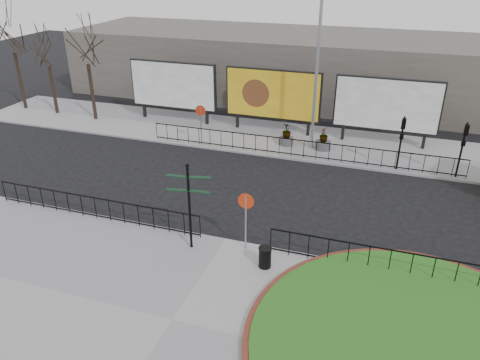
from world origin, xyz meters
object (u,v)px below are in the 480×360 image
at_px(billboard_mid, 273,95).
at_px(planter_b, 286,137).
at_px(fingerpost_sign, 189,198).
at_px(lamp_post, 317,70).
at_px(planter_c, 323,141).
at_px(litter_bin, 265,257).

bearing_deg(billboard_mid, planter_b, -53.72).
relative_size(billboard_mid, fingerpost_sign, 1.68).
bearing_deg(lamp_post, billboard_mid, 146.75).
distance_m(fingerpost_sign, planter_c, 12.54).
height_order(litter_bin, planter_c, planter_c).
distance_m(lamp_post, litter_bin, 13.05).
bearing_deg(planter_b, billboard_mid, 126.28).
relative_size(fingerpost_sign, litter_bin, 4.40).
xyz_separation_m(billboard_mid, planter_c, (3.70, -1.99, -1.99)).
bearing_deg(litter_bin, lamp_post, 92.55).
xyz_separation_m(lamp_post, litter_bin, (0.55, -12.32, -4.28)).
bearing_deg(lamp_post, fingerpost_sign, -102.25).
relative_size(billboard_mid, lamp_post, 0.67).
relative_size(billboard_mid, planter_b, 4.52).
height_order(fingerpost_sign, litter_bin, fingerpost_sign).
distance_m(billboard_mid, litter_bin, 14.87).
xyz_separation_m(fingerpost_sign, planter_c, (3.30, 11.98, -1.74)).
height_order(billboard_mid, lamp_post, lamp_post).
bearing_deg(billboard_mid, fingerpost_sign, -88.35).
height_order(fingerpost_sign, planter_c, fingerpost_sign).
relative_size(billboard_mid, litter_bin, 7.39).
distance_m(lamp_post, planter_b, 4.47).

